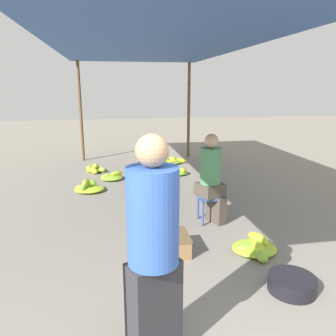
{
  "coord_description": "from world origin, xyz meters",
  "views": [
    {
      "loc": [
        -0.73,
        -1.15,
        1.94
      ],
      "look_at": [
        0.0,
        2.95,
        0.92
      ],
      "focal_mm": 35.0,
      "sensor_mm": 36.0,
      "label": 1
    }
  ],
  "objects_px": {
    "vendor_seated": "(212,177)",
    "crate_far": "(156,202)",
    "vendor_foreground": "(153,250)",
    "banana_pile_left_0": "(112,177)",
    "basin_black": "(292,284)",
    "crate_near": "(170,244)",
    "banana_pile_right_1": "(177,171)",
    "banana_pile_right_0": "(173,161)",
    "banana_pile_left_2": "(94,169)",
    "crate_mid": "(151,186)",
    "banana_pile_right_2": "(256,247)",
    "stool": "(210,200)",
    "banana_pile_left_1": "(88,187)"
  },
  "relations": [
    {
      "from": "vendor_seated",
      "to": "crate_far",
      "type": "distance_m",
      "value": 1.18
    },
    {
      "from": "vendor_foreground",
      "to": "banana_pile_left_0",
      "type": "xyz_separation_m",
      "value": [
        -0.25,
        4.91,
        -0.8
      ]
    },
    {
      "from": "basin_black",
      "to": "crate_near",
      "type": "height_order",
      "value": "crate_near"
    },
    {
      "from": "crate_near",
      "to": "crate_far",
      "type": "xyz_separation_m",
      "value": [
        0.04,
        1.55,
        -0.02
      ]
    },
    {
      "from": "banana_pile_right_1",
      "to": "banana_pile_right_0",
      "type": "bearing_deg",
      "value": 83.63
    },
    {
      "from": "banana_pile_left_2",
      "to": "banana_pile_right_0",
      "type": "relative_size",
      "value": 0.84
    },
    {
      "from": "crate_mid",
      "to": "crate_far",
      "type": "bearing_deg",
      "value": -91.88
    },
    {
      "from": "banana_pile_right_2",
      "to": "banana_pile_left_2",
      "type": "bearing_deg",
      "value": 115.66
    },
    {
      "from": "banana_pile_right_2",
      "to": "crate_far",
      "type": "distance_m",
      "value": 1.98
    },
    {
      "from": "banana_pile_left_2",
      "to": "crate_mid",
      "type": "bearing_deg",
      "value": -55.65
    },
    {
      "from": "stool",
      "to": "vendor_seated",
      "type": "relative_size",
      "value": 0.32
    },
    {
      "from": "vendor_foreground",
      "to": "crate_near",
      "type": "relative_size",
      "value": 3.73
    },
    {
      "from": "banana_pile_left_0",
      "to": "crate_near",
      "type": "distance_m",
      "value": 3.45
    },
    {
      "from": "stool",
      "to": "banana_pile_left_1",
      "type": "bearing_deg",
      "value": 135.64
    },
    {
      "from": "vendor_foreground",
      "to": "banana_pile_left_2",
      "type": "bearing_deg",
      "value": 96.71
    },
    {
      "from": "stool",
      "to": "crate_near",
      "type": "xyz_separation_m",
      "value": [
        -0.74,
        -0.83,
        -0.22
      ]
    },
    {
      "from": "basin_black",
      "to": "banana_pile_right_0",
      "type": "distance_m",
      "value": 5.65
    },
    {
      "from": "stool",
      "to": "banana_pile_left_0",
      "type": "bearing_deg",
      "value": 118.49
    },
    {
      "from": "banana_pile_right_2",
      "to": "crate_far",
      "type": "height_order",
      "value": "banana_pile_right_2"
    },
    {
      "from": "vendor_foreground",
      "to": "banana_pile_right_1",
      "type": "xyz_separation_m",
      "value": [
        1.22,
        5.07,
        -0.78
      ]
    },
    {
      "from": "vendor_foreground",
      "to": "banana_pile_left_1",
      "type": "distance_m",
      "value": 4.29
    },
    {
      "from": "vendor_seated",
      "to": "crate_far",
      "type": "bearing_deg",
      "value": 134.52
    },
    {
      "from": "crate_far",
      "to": "vendor_foreground",
      "type": "bearing_deg",
      "value": -98.25
    },
    {
      "from": "banana_pile_left_0",
      "to": "banana_pile_right_0",
      "type": "distance_m",
      "value": 2.05
    },
    {
      "from": "vendor_seated",
      "to": "crate_mid",
      "type": "bearing_deg",
      "value": 112.36
    },
    {
      "from": "crate_near",
      "to": "banana_pile_right_1",
      "type": "bearing_deg",
      "value": 77.09
    },
    {
      "from": "banana_pile_left_0",
      "to": "crate_far",
      "type": "bearing_deg",
      "value": -69.38
    },
    {
      "from": "crate_near",
      "to": "crate_far",
      "type": "bearing_deg",
      "value": 88.36
    },
    {
      "from": "banana_pile_left_1",
      "to": "banana_pile_left_0",
      "type": "bearing_deg",
      "value": 58.12
    },
    {
      "from": "stool",
      "to": "vendor_seated",
      "type": "bearing_deg",
      "value": -21.38
    },
    {
      "from": "banana_pile_left_2",
      "to": "banana_pile_right_0",
      "type": "distance_m",
      "value": 2.08
    },
    {
      "from": "vendor_foreground",
      "to": "stool",
      "type": "height_order",
      "value": "vendor_foreground"
    },
    {
      "from": "vendor_foreground",
      "to": "banana_pile_right_2",
      "type": "xyz_separation_m",
      "value": [
        1.42,
        1.34,
        -0.79
      ]
    },
    {
      "from": "vendor_foreground",
      "to": "banana_pile_left_0",
      "type": "distance_m",
      "value": 4.98
    },
    {
      "from": "banana_pile_left_1",
      "to": "banana_pile_left_2",
      "type": "bearing_deg",
      "value": 88.37
    },
    {
      "from": "banana_pile_left_0",
      "to": "crate_far",
      "type": "xyz_separation_m",
      "value": [
        0.69,
        -1.84,
        0.03
      ]
    },
    {
      "from": "crate_mid",
      "to": "crate_far",
      "type": "xyz_separation_m",
      "value": [
        -0.03,
        -0.94,
        0.0
      ]
    },
    {
      "from": "basin_black",
      "to": "banana_pile_left_1",
      "type": "distance_m",
      "value": 4.19
    },
    {
      "from": "banana_pile_left_1",
      "to": "banana_pile_right_2",
      "type": "relative_size",
      "value": 0.9
    },
    {
      "from": "banana_pile_right_1",
      "to": "banana_pile_right_2",
      "type": "height_order",
      "value": "banana_pile_right_1"
    },
    {
      "from": "crate_mid",
      "to": "banana_pile_left_0",
      "type": "bearing_deg",
      "value": 128.68
    },
    {
      "from": "banana_pile_right_1",
      "to": "banana_pile_right_2",
      "type": "bearing_deg",
      "value": -86.94
    },
    {
      "from": "vendor_seated",
      "to": "banana_pile_right_0",
      "type": "height_order",
      "value": "vendor_seated"
    },
    {
      "from": "banana_pile_right_0",
      "to": "crate_far",
      "type": "bearing_deg",
      "value": -105.97
    },
    {
      "from": "banana_pile_left_2",
      "to": "banana_pile_right_1",
      "type": "xyz_separation_m",
      "value": [
        1.88,
        -0.6,
        0.01
      ]
    },
    {
      "from": "vendor_seated",
      "to": "banana_pile_right_0",
      "type": "distance_m",
      "value": 3.92
    },
    {
      "from": "banana_pile_left_2",
      "to": "crate_mid",
      "type": "height_order",
      "value": "banana_pile_left_2"
    },
    {
      "from": "banana_pile_right_0",
      "to": "crate_near",
      "type": "height_order",
      "value": "crate_near"
    },
    {
      "from": "banana_pile_right_1",
      "to": "banana_pile_left_0",
      "type": "bearing_deg",
      "value": -173.49
    },
    {
      "from": "banana_pile_left_2",
      "to": "crate_far",
      "type": "relative_size",
      "value": 1.49
    }
  ]
}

